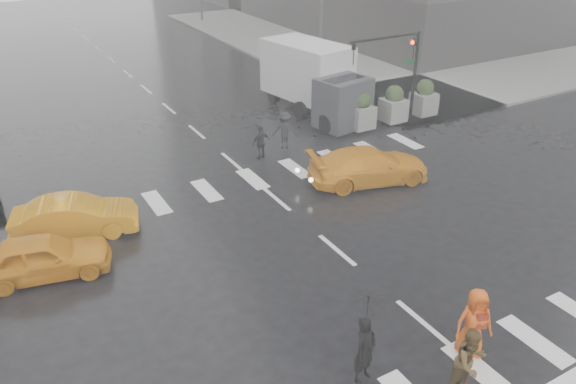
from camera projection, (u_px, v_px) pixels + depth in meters
ground at (337, 250)px, 18.03m from camera, size 120.00×120.00×0.00m
sidewalk_ne at (423, 57)px, 40.10m from camera, size 35.00×35.00×0.15m
road_markings at (337, 250)px, 18.03m from camera, size 18.00×48.00×0.01m
traffic_signal_pole at (400, 61)px, 26.70m from camera, size 4.45×0.42×4.50m
planter_west at (361, 111)px, 26.99m from camera, size 1.10×1.10×1.80m
planter_mid at (394, 104)px, 27.88m from camera, size 1.10×1.10×1.80m
planter_east at (424, 98)px, 28.77m from camera, size 1.10×1.10×1.80m
pedestrian_black at (367, 326)px, 12.47m from camera, size 1.19×1.20×2.43m
pedestrian_brown at (470, 362)px, 12.44m from camera, size 0.89×0.70×1.77m
pedestrian_orange at (474, 323)px, 13.50m from camera, size 1.09×0.93×1.89m
pedestrian_far_a at (261, 142)px, 24.12m from camera, size 0.97×0.68×1.51m
pedestrian_far_b at (285, 130)px, 25.12m from camera, size 1.26×1.09×1.71m
taxi_front at (42, 257)px, 16.52m from camera, size 4.14×2.32×1.33m
taxi_mid at (75, 217)px, 18.60m from camera, size 4.25×2.43×1.32m
taxi_rear at (369, 166)px, 22.11m from camera, size 4.61×2.94×1.40m
box_truck at (316, 79)px, 28.70m from camera, size 2.50×6.66×3.54m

